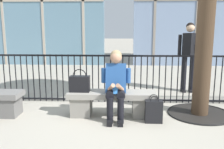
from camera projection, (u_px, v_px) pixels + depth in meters
The scene contains 7 objects.
ground_plane at pixel (112, 115), 4.59m from camera, with size 60.00×60.00×0.00m, color #A8A091.
stone_bench at pixel (112, 101), 4.54m from camera, with size 1.60×0.44×0.45m.
seated_person_with_phone at pixel (116, 83), 4.34m from camera, with size 0.52×0.66×1.21m.
handbag_on_bench at pixel (80, 83), 4.50m from camera, with size 0.36×0.17×0.41m.
shopping_bag at pixel (154, 111), 4.24m from camera, with size 0.29×0.17×0.48m.
bystander_at_railing at pixel (189, 52), 6.10m from camera, with size 0.55×0.44×1.71m.
plaza_railing at pixel (114, 78), 5.32m from camera, with size 7.65×0.04×1.03m.
Camera 1 is at (0.21, -4.36, 1.61)m, focal length 39.88 mm.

